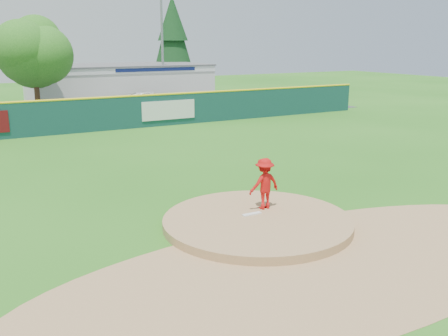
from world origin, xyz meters
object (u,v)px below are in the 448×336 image
van (151,100)px  light_pole_right (162,38)px  conifer_tree (173,39)px  deciduous_tree (33,52)px  pitcher (264,184)px  pool_building_grp (119,83)px

van → light_pole_right: bearing=-22.0°
conifer_tree → van: bearing=-122.3°
conifer_tree → light_pole_right: size_ratio=0.95×
deciduous_tree → conifer_tree: size_ratio=0.77×
deciduous_tree → conifer_tree: 18.63m
van → pitcher: bearing=-177.7°
pool_building_grp → light_pole_right: 5.75m
pool_building_grp → deciduous_tree: deciduous_tree is taller
pool_building_grp → van: bearing=-84.0°
pool_building_grp → conifer_tree: bearing=29.8°
pitcher → pool_building_grp: bearing=-101.7°
deciduous_tree → conifer_tree: conifer_tree is taller
pitcher → pool_building_grp: pool_building_grp is taller
van → light_pole_right: light_pole_right is taller
light_pole_right → pool_building_grp: bearing=135.1°
pitcher → deciduous_tree: deciduous_tree is taller
pool_building_grp → light_pole_right: light_pole_right is taller
deciduous_tree → van: bearing=6.2°
pitcher → pool_building_grp: size_ratio=0.10×
deciduous_tree → pitcher: bearing=-83.8°
pitcher → van: (6.00, 25.31, -0.32)m
pitcher → conifer_tree: size_ratio=0.17×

